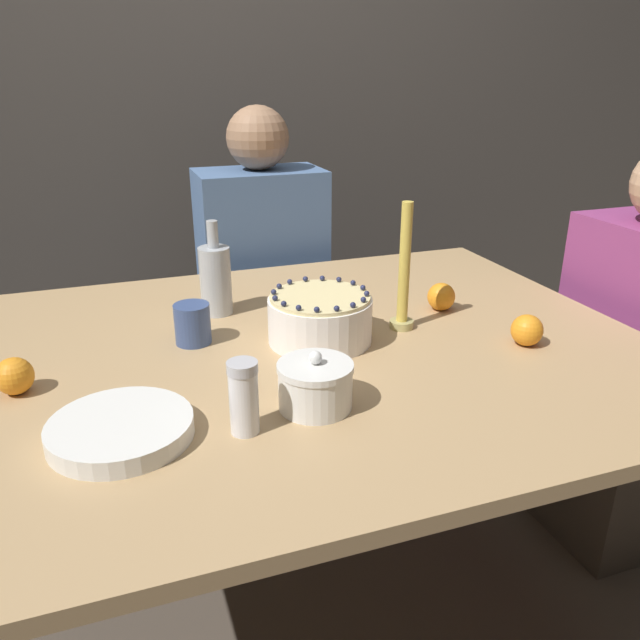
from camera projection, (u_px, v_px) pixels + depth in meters
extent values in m
plane|color=#4C4238|center=(308.00, 606.00, 1.62)|extent=(12.00, 12.00, 0.00)
cube|color=#4C4742|center=(188.00, 67.00, 2.35)|extent=(8.00, 0.05, 2.60)
cube|color=tan|center=(305.00, 352.00, 1.35)|extent=(1.48, 1.16, 0.03)
cylinder|color=tan|center=(15.00, 434.00, 1.73)|extent=(0.07, 0.07, 0.71)
cylinder|color=tan|center=(447.00, 362.00, 2.15)|extent=(0.07, 0.07, 0.71)
cylinder|color=white|center=(320.00, 320.00, 1.35)|extent=(0.23, 0.23, 0.10)
cylinder|color=beige|center=(320.00, 297.00, 1.33)|extent=(0.22, 0.22, 0.01)
sphere|color=#23284C|center=(363.00, 288.00, 1.36)|extent=(0.01, 0.01, 0.01)
sphere|color=#23284C|center=(353.00, 283.00, 1.39)|extent=(0.01, 0.01, 0.01)
sphere|color=#23284C|center=(339.00, 279.00, 1.41)|extent=(0.01, 0.01, 0.01)
sphere|color=#23284C|center=(322.00, 278.00, 1.42)|extent=(0.01, 0.01, 0.01)
sphere|color=#23284C|center=(305.00, 279.00, 1.41)|extent=(0.01, 0.01, 0.01)
sphere|color=#23284C|center=(290.00, 282.00, 1.39)|extent=(0.01, 0.01, 0.01)
sphere|color=#23284C|center=(279.00, 286.00, 1.37)|extent=(0.01, 0.01, 0.01)
sphere|color=#23284C|center=(274.00, 292.00, 1.33)|extent=(0.01, 0.01, 0.01)
sphere|color=#23284C|center=(275.00, 298.00, 1.30)|extent=(0.01, 0.01, 0.01)
sphere|color=#23284C|center=(284.00, 304.00, 1.26)|extent=(0.01, 0.01, 0.01)
sphere|color=#23284C|center=(299.00, 308.00, 1.24)|extent=(0.01, 0.01, 0.01)
sphere|color=#23284C|center=(317.00, 309.00, 1.23)|extent=(0.01, 0.01, 0.01)
sphere|color=#23284C|center=(337.00, 308.00, 1.24)|extent=(0.01, 0.01, 0.01)
sphere|color=#23284C|center=(353.00, 305.00, 1.26)|extent=(0.01, 0.01, 0.01)
sphere|color=#23284C|center=(363.00, 300.00, 1.29)|extent=(0.01, 0.01, 0.01)
sphere|color=#23284C|center=(367.00, 294.00, 1.32)|extent=(0.01, 0.01, 0.01)
cylinder|color=white|center=(315.00, 389.00, 1.09)|extent=(0.13, 0.13, 0.07)
cylinder|color=white|center=(315.00, 367.00, 1.07)|extent=(0.13, 0.13, 0.01)
sphere|color=white|center=(315.00, 358.00, 1.07)|extent=(0.02, 0.02, 0.02)
cylinder|color=white|center=(244.00, 402.00, 1.01)|extent=(0.05, 0.05, 0.11)
cylinder|color=silver|center=(242.00, 367.00, 0.98)|extent=(0.05, 0.05, 0.02)
cylinder|color=white|center=(122.00, 436.00, 1.01)|extent=(0.23, 0.23, 0.01)
cylinder|color=white|center=(121.00, 431.00, 1.00)|extent=(0.23, 0.23, 0.01)
cylinder|color=white|center=(121.00, 427.00, 1.00)|extent=(0.23, 0.23, 0.01)
cylinder|color=white|center=(120.00, 423.00, 1.00)|extent=(0.23, 0.23, 0.01)
cylinder|color=tan|center=(401.00, 324.00, 1.43)|extent=(0.06, 0.06, 0.02)
cylinder|color=gold|center=(405.00, 263.00, 1.38)|extent=(0.03, 0.03, 0.27)
cylinder|color=#B2B7BC|center=(216.00, 281.00, 1.49)|extent=(0.08, 0.08, 0.16)
cylinder|color=#B2B7BC|center=(213.00, 234.00, 1.45)|extent=(0.03, 0.03, 0.06)
cylinder|color=#384C7F|center=(192.00, 324.00, 1.34)|extent=(0.08, 0.08, 0.09)
sphere|color=orange|center=(527.00, 330.00, 1.33)|extent=(0.07, 0.07, 0.07)
sphere|color=orange|center=(14.00, 376.00, 1.13)|extent=(0.07, 0.07, 0.07)
sphere|color=orange|center=(441.00, 297.00, 1.53)|extent=(0.07, 0.07, 0.07)
cube|color=#2D2D38|center=(267.00, 388.00, 2.25)|extent=(0.34, 0.34, 0.45)
cube|color=#4C6B99|center=(262.00, 254.00, 2.06)|extent=(0.40, 0.24, 0.55)
sphere|color=#9E7556|center=(258.00, 138.00, 1.92)|extent=(0.19, 0.19, 0.19)
cube|color=#473D33|center=(614.00, 464.00, 1.82)|extent=(0.34, 0.34, 0.45)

